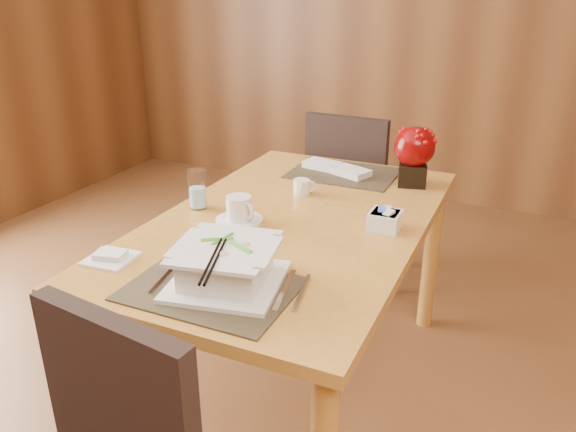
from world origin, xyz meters
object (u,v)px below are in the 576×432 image
at_px(bread_plate, 111,259).
at_px(dining_table, 293,243).
at_px(far_chair, 352,190).
at_px(sugar_caddy, 385,220).
at_px(soup_setting, 226,266).
at_px(water_glass, 197,189).
at_px(berry_decor, 414,152).
at_px(coffee_cup, 239,211).
at_px(creamer_jug, 302,187).

bearing_deg(bread_plate, dining_table, 54.72).
xyz_separation_m(dining_table, far_chair, (-0.09, 0.96, -0.13)).
xyz_separation_m(sugar_caddy, far_chair, (-0.41, 0.91, -0.25)).
xyz_separation_m(soup_setting, far_chair, (-0.11, 1.47, -0.28)).
distance_m(dining_table, water_glass, 0.40).
height_order(berry_decor, far_chair, berry_decor).
height_order(sugar_caddy, bread_plate, sugar_caddy).
relative_size(soup_setting, coffee_cup, 2.10).
bearing_deg(sugar_caddy, berry_decor, 92.15).
distance_m(creamer_jug, berry_decor, 0.48).
bearing_deg(creamer_jug, far_chair, 68.07).
relative_size(creamer_jug, far_chair, 0.09).
distance_m(dining_table, soup_setting, 0.53).
bearing_deg(dining_table, creamer_jug, 105.78).
bearing_deg(dining_table, far_chair, 95.16).
distance_m(sugar_caddy, berry_decor, 0.50).
bearing_deg(far_chair, creamer_jug, 93.63).
xyz_separation_m(coffee_cup, water_glass, (-0.20, 0.05, 0.03)).
bearing_deg(sugar_caddy, soup_setting, -117.98).
distance_m(soup_setting, berry_decor, 1.08).
relative_size(soup_setting, sugar_caddy, 3.39).
distance_m(soup_setting, coffee_cup, 0.45).
xyz_separation_m(berry_decor, far_chair, (-0.39, 0.43, -0.36)).
distance_m(creamer_jug, sugar_caddy, 0.43).
height_order(sugar_caddy, far_chair, far_chair).
height_order(bread_plate, far_chair, far_chair).
height_order(water_glass, sugar_caddy, water_glass).
relative_size(water_glass, berry_decor, 0.61).
relative_size(water_glass, sugar_caddy, 1.45).
bearing_deg(coffee_cup, bread_plate, -116.85).
xyz_separation_m(water_glass, berry_decor, (0.66, 0.58, 0.06)).
bearing_deg(bread_plate, sugar_caddy, 39.39).
xyz_separation_m(bread_plate, far_chair, (0.28, 1.48, -0.23)).
relative_size(sugar_caddy, bread_plate, 0.76).
relative_size(coffee_cup, far_chair, 0.18).
xyz_separation_m(water_glass, sugar_caddy, (0.68, 0.10, -0.04)).
xyz_separation_m(dining_table, berry_decor, (0.30, 0.53, 0.24)).
bearing_deg(far_chair, soup_setting, 96.52).
distance_m(berry_decor, far_chair, 0.68).
bearing_deg(far_chair, berry_decor, 134.46).
bearing_deg(coffee_cup, berry_decor, 53.97).
relative_size(coffee_cup, sugar_caddy, 1.62).
xyz_separation_m(water_glass, creamer_jug, (0.29, 0.29, -0.04)).
xyz_separation_m(creamer_jug, sugar_caddy, (0.39, -0.19, 0.00)).
bearing_deg(water_glass, far_chair, 74.86).
xyz_separation_m(creamer_jug, bread_plate, (-0.30, -0.76, -0.03)).
height_order(dining_table, sugar_caddy, sugar_caddy).
distance_m(soup_setting, far_chair, 1.50).
bearing_deg(dining_table, berry_decor, 60.21).
relative_size(sugar_caddy, berry_decor, 0.42).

